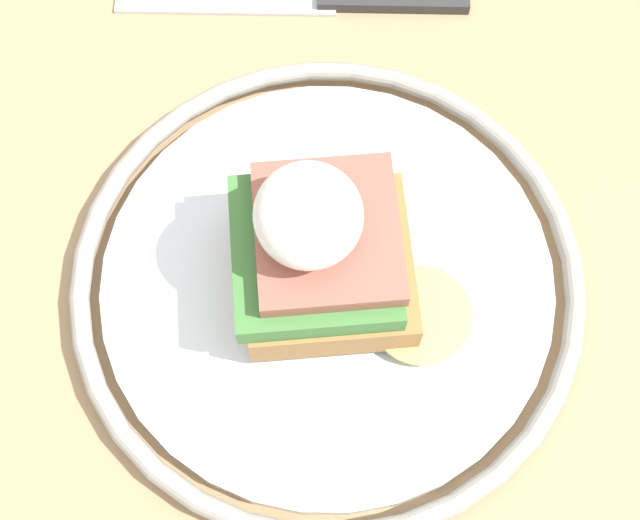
% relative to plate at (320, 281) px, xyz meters
% --- Properties ---
extents(ground_plane, '(6.00, 6.00, 0.00)m').
position_rel_plate_xyz_m(ground_plane, '(0.03, -0.00, -0.77)').
color(ground_plane, '#9E9993').
extents(dining_table, '(1.14, 0.82, 0.76)m').
position_rel_plate_xyz_m(dining_table, '(0.03, -0.00, -0.12)').
color(dining_table, tan).
rests_on(dining_table, ground_plane).
extents(plate, '(0.25, 0.25, 0.02)m').
position_rel_plate_xyz_m(plate, '(0.00, 0.00, 0.00)').
color(plate, silver).
rests_on(plate, dining_table).
extents(sandwich, '(0.09, 0.11, 0.08)m').
position_rel_plate_xyz_m(sandwich, '(0.00, 0.00, 0.04)').
color(sandwich, '#9E703D').
rests_on(sandwich, plate).
extents(knife, '(0.04, 0.20, 0.01)m').
position_rel_plate_xyz_m(knife, '(0.17, -0.02, -0.01)').
color(knife, '#2D2D2D').
rests_on(knife, dining_table).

